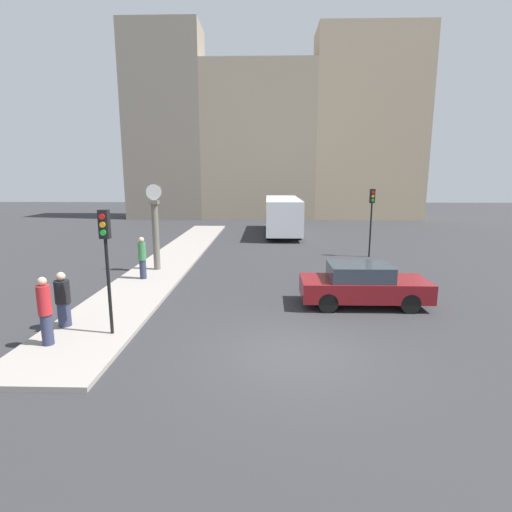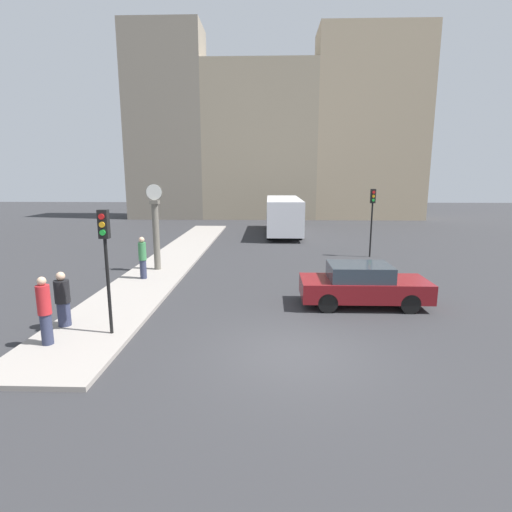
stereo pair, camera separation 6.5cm
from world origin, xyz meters
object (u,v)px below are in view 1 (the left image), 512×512
(traffic_light_near, at_px, (106,246))
(sedan_car, at_px, (363,285))
(traffic_light_far, at_px, (372,209))
(pedestrian_red_top, at_px, (45,311))
(bus_distant, at_px, (282,214))
(pedestrian_black_jacket, at_px, (63,300))
(street_clock, at_px, (155,228))
(pedestrian_green_hoodie, at_px, (142,258))

(traffic_light_near, bearing_deg, sedan_car, 21.90)
(traffic_light_far, distance_m, pedestrian_red_top, 16.90)
(bus_distant, bearing_deg, pedestrian_black_jacket, -109.36)
(traffic_light_near, distance_m, traffic_light_far, 15.33)
(street_clock, relative_size, pedestrian_black_jacket, 2.46)
(traffic_light_near, relative_size, pedestrian_green_hoodie, 1.91)
(pedestrian_red_top, bearing_deg, sedan_car, 23.17)
(bus_distant, bearing_deg, street_clock, -116.24)
(pedestrian_green_hoodie, bearing_deg, street_clock, 85.95)
(traffic_light_near, bearing_deg, pedestrian_green_hoodie, 99.23)
(bus_distant, bearing_deg, pedestrian_green_hoodie, -113.86)
(bus_distant, height_order, pedestrian_red_top, bus_distant)
(bus_distant, bearing_deg, pedestrian_red_top, -107.72)
(sedan_car, relative_size, traffic_light_near, 1.26)
(bus_distant, distance_m, pedestrian_green_hoodie, 15.95)
(street_clock, xyz_separation_m, pedestrian_red_top, (-0.51, -8.56, -1.04))
(bus_distant, distance_m, pedestrian_red_top, 22.47)
(bus_distant, xyz_separation_m, pedestrian_black_jacket, (-7.06, -20.08, -0.67))
(pedestrian_red_top, bearing_deg, street_clock, 86.59)
(traffic_light_far, xyz_separation_m, pedestrian_red_top, (-11.34, -12.42, -1.64))
(sedan_car, height_order, traffic_light_far, traffic_light_far)
(sedan_car, relative_size, street_clock, 1.09)
(street_clock, distance_m, pedestrian_black_jacket, 7.38)
(traffic_light_far, bearing_deg, sedan_car, -105.54)
(traffic_light_far, bearing_deg, street_clock, -160.39)
(pedestrian_black_jacket, relative_size, pedestrian_red_top, 0.89)
(bus_distant, bearing_deg, sedan_car, -83.12)
(sedan_car, height_order, bus_distant, bus_distant)
(bus_distant, relative_size, traffic_light_far, 2.54)
(sedan_car, xyz_separation_m, bus_distant, (-2.12, 17.56, 0.84))
(pedestrian_black_jacket, bearing_deg, pedestrian_green_hoodie, 83.70)
(street_clock, distance_m, pedestrian_green_hoodie, 2.04)
(sedan_car, xyz_separation_m, street_clock, (-8.45, 4.73, 1.33))
(traffic_light_near, distance_m, pedestrian_black_jacket, 2.37)
(traffic_light_far, height_order, pedestrian_green_hoodie, traffic_light_far)
(street_clock, height_order, pedestrian_green_hoodie, street_clock)
(street_clock, relative_size, pedestrian_green_hoodie, 2.21)
(traffic_light_near, relative_size, pedestrian_red_top, 1.90)
(street_clock, bearing_deg, bus_distant, 63.76)
(street_clock, bearing_deg, traffic_light_near, -83.72)
(bus_distant, height_order, traffic_light_near, traffic_light_near)
(street_clock, bearing_deg, traffic_light_far, 19.61)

